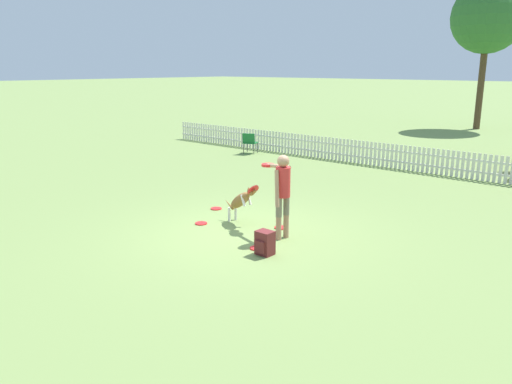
{
  "coord_description": "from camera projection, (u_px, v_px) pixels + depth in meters",
  "views": [
    {
      "loc": [
        6.33,
        -6.99,
        3.23
      ],
      "look_at": [
        -0.08,
        0.34,
        0.78
      ],
      "focal_mm": 35.0,
      "sensor_mm": 36.0,
      "label": 1
    }
  ],
  "objects": [
    {
      "name": "tree_left_grove",
      "position": [
        488.0,
        17.0,
        25.36
      ],
      "size": [
        3.68,
        3.68,
        7.55
      ],
      "color": "#4C3823",
      "rests_on": "ground_plane"
    },
    {
      "name": "ground_plane",
      "position": [
        248.0,
        234.0,
        9.93
      ],
      "size": [
        240.0,
        240.0,
        0.0
      ],
      "primitive_type": "plane",
      "color": "olive"
    },
    {
      "name": "frisbee_near_handler",
      "position": [
        216.0,
        209.0,
        11.66
      ],
      "size": [
        0.26,
        0.26,
        0.02
      ],
      "color": "red",
      "rests_on": "ground_plane"
    },
    {
      "name": "leaping_dog",
      "position": [
        241.0,
        200.0,
        10.44
      ],
      "size": [
        1.06,
        0.36,
        0.92
      ],
      "rotation": [
        0.0,
        0.0,
        -1.7
      ],
      "color": "olive",
      "rests_on": "ground_plane"
    },
    {
      "name": "frisbee_far_scatter",
      "position": [
        201.0,
        223.0,
        10.56
      ],
      "size": [
        0.26,
        0.26,
        0.02
      ],
      "color": "red",
      "rests_on": "ground_plane"
    },
    {
      "name": "frisbee_near_dog",
      "position": [
        281.0,
        228.0,
        10.27
      ],
      "size": [
        0.26,
        0.26,
        0.02
      ],
      "color": "red",
      "rests_on": "ground_plane"
    },
    {
      "name": "backpack_on_grass",
      "position": [
        265.0,
        243.0,
        8.79
      ],
      "size": [
        0.3,
        0.28,
        0.43
      ],
      "color": "maroon",
      "rests_on": "ground_plane"
    },
    {
      "name": "picket_fence",
      "position": [
        419.0,
        159.0,
        15.72
      ],
      "size": [
        22.64,
        0.04,
        0.79
      ],
      "color": "silver",
      "rests_on": "ground_plane"
    },
    {
      "name": "folding_chair_blue_left",
      "position": [
        250.0,
        141.0,
        19.01
      ],
      "size": [
        0.64,
        0.65,
        0.79
      ],
      "rotation": [
        0.0,
        0.0,
        3.53
      ],
      "color": "#333338",
      "rests_on": "ground_plane"
    },
    {
      "name": "handler_person",
      "position": [
        282.0,
        187.0,
        9.45
      ],
      "size": [
        0.94,
        0.77,
        1.64
      ],
      "rotation": [
        0.0,
        0.0,
        1.44
      ],
      "color": "tan",
      "rests_on": "ground_plane"
    },
    {
      "name": "frisbee_midfield",
      "position": [
        257.0,
        248.0,
        9.11
      ],
      "size": [
        0.26,
        0.26,
        0.02
      ],
      "color": "red",
      "rests_on": "ground_plane"
    }
  ]
}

